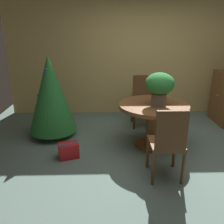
{
  "coord_description": "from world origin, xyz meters",
  "views": [
    {
      "loc": [
        -0.84,
        -3.19,
        1.87
      ],
      "look_at": [
        -0.73,
        0.23,
        0.68
      ],
      "focal_mm": 37.72,
      "sensor_mm": 36.0,
      "label": 1
    }
  ],
  "objects_px": {
    "flower_vase": "(160,86)",
    "round_dining_table": "(153,115)",
    "holiday_tree": "(51,94)",
    "wooden_chair_far": "(144,98)",
    "gift_box_red": "(69,150)",
    "wooden_chair_near": "(168,141)"
  },
  "relations": [
    {
      "from": "round_dining_table",
      "to": "holiday_tree",
      "type": "bearing_deg",
      "value": 164.98
    },
    {
      "from": "wooden_chair_near",
      "to": "flower_vase",
      "type": "bearing_deg",
      "value": 85.91
    },
    {
      "from": "flower_vase",
      "to": "gift_box_red",
      "type": "xyz_separation_m",
      "value": [
        -1.42,
        -0.3,
        -0.94
      ]
    },
    {
      "from": "flower_vase",
      "to": "round_dining_table",
      "type": "bearing_deg",
      "value": 141.34
    },
    {
      "from": "wooden_chair_near",
      "to": "wooden_chair_far",
      "type": "height_order",
      "value": "wooden_chair_far"
    },
    {
      "from": "round_dining_table",
      "to": "flower_vase",
      "type": "xyz_separation_m",
      "value": [
        0.06,
        -0.05,
        0.5
      ]
    },
    {
      "from": "holiday_tree",
      "to": "round_dining_table",
      "type": "bearing_deg",
      "value": -15.02
    },
    {
      "from": "holiday_tree",
      "to": "gift_box_red",
      "type": "height_order",
      "value": "holiday_tree"
    },
    {
      "from": "holiday_tree",
      "to": "gift_box_red",
      "type": "relative_size",
      "value": 4.26
    },
    {
      "from": "flower_vase",
      "to": "holiday_tree",
      "type": "relative_size",
      "value": 0.35
    },
    {
      "from": "round_dining_table",
      "to": "gift_box_red",
      "type": "distance_m",
      "value": 1.47
    },
    {
      "from": "flower_vase",
      "to": "wooden_chair_near",
      "type": "xyz_separation_m",
      "value": [
        -0.06,
        -0.9,
        -0.51
      ]
    },
    {
      "from": "wooden_chair_near",
      "to": "holiday_tree",
      "type": "height_order",
      "value": "holiday_tree"
    },
    {
      "from": "round_dining_table",
      "to": "wooden_chair_far",
      "type": "bearing_deg",
      "value": 90.0
    },
    {
      "from": "round_dining_table",
      "to": "holiday_tree",
      "type": "xyz_separation_m",
      "value": [
        -1.75,
        0.47,
        0.24
      ]
    },
    {
      "from": "round_dining_table",
      "to": "gift_box_red",
      "type": "relative_size",
      "value": 3.27
    },
    {
      "from": "round_dining_table",
      "to": "wooden_chair_near",
      "type": "xyz_separation_m",
      "value": [
        0.0,
        -0.95,
        -0.01
      ]
    },
    {
      "from": "holiday_tree",
      "to": "wooden_chair_far",
      "type": "bearing_deg",
      "value": 16.76
    },
    {
      "from": "round_dining_table",
      "to": "holiday_tree",
      "type": "relative_size",
      "value": 0.77
    },
    {
      "from": "wooden_chair_far",
      "to": "gift_box_red",
      "type": "bearing_deg",
      "value": -135.09
    },
    {
      "from": "flower_vase",
      "to": "holiday_tree",
      "type": "distance_m",
      "value": 1.9
    },
    {
      "from": "wooden_chair_far",
      "to": "round_dining_table",
      "type": "bearing_deg",
      "value": -90.0
    }
  ]
}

